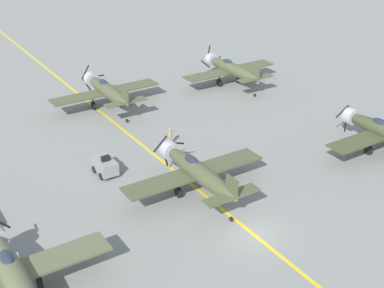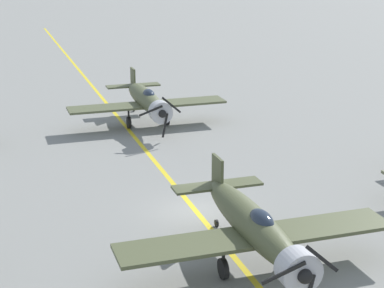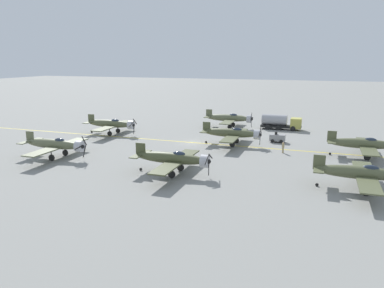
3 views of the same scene
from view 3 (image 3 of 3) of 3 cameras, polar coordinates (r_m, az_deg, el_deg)
ground_plane at (r=64.01m, az=0.34°, el=0.21°), size 400.00×400.00×0.00m
taxiway_stripe at (r=64.01m, az=0.34°, el=0.21°), size 0.30×160.00×0.01m
airplane_mid_right at (r=46.24m, az=-2.83°, el=-2.23°), size 12.00×9.98×3.65m
airplane_far_right at (r=44.39m, az=24.57°, el=-4.06°), size 12.00×9.98×3.78m
airplane_mid_left at (r=77.95m, az=5.79°, el=3.94°), size 12.00×9.98×3.65m
airplane_mid_center at (r=62.16m, az=6.20°, el=1.64°), size 12.00×9.98×3.65m
airplane_near_center at (r=72.25m, az=-12.11°, el=3.01°), size 12.00×9.98×3.65m
airplane_near_right at (r=57.19m, az=-20.05°, el=-0.06°), size 12.00×9.98×3.65m
airplane_far_center at (r=59.47m, az=24.81°, el=-0.00°), size 12.00×9.98×3.65m
fuel_tanker at (r=77.96m, az=13.44°, el=3.28°), size 2.67×8.00×2.98m
tow_tractor at (r=65.91m, az=12.88°, el=0.95°), size 1.57×2.60×1.79m
ground_crew_walking at (r=58.52m, az=13.71°, el=-0.43°), size 0.38×0.38×1.73m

